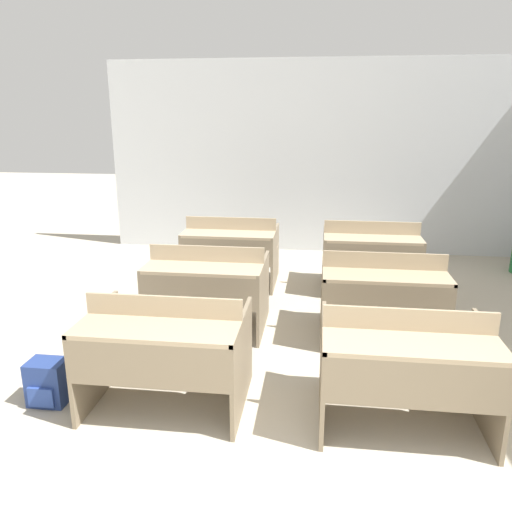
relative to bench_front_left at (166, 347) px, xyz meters
The scene contains 8 objects.
wall_back 4.50m from the bench_front_left, 77.62° to the left, with size 6.04×0.06×2.73m.
bench_front_left is the anchor object (origin of this frame).
bench_front_right 1.59m from the bench_front_left, ahead, with size 1.07×0.82×0.81m.
bench_second_left 1.31m from the bench_front_left, 90.17° to the left, with size 1.07×0.82×0.81m.
bench_second_right 2.05m from the bench_front_left, 39.00° to the left, with size 1.07×0.82×0.81m.
bench_third_left 2.64m from the bench_front_left, 90.27° to the left, with size 1.07×0.82×0.81m.
bench_third_right 3.07m from the bench_front_left, 58.38° to the left, with size 1.07×0.82×0.81m.
schoolbag 0.89m from the bench_front_left, behind, with size 0.26×0.22×0.32m.
Camera 1 is at (0.06, -1.39, 1.98)m, focal length 35.00 mm.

